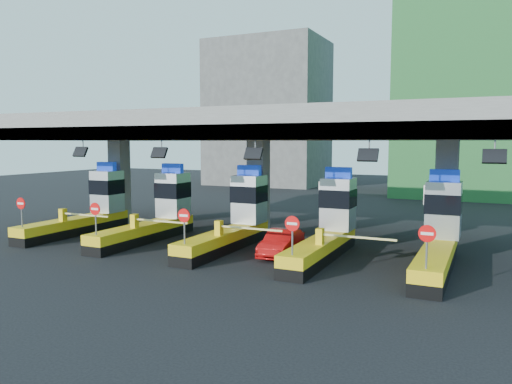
% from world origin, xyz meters
% --- Properties ---
extents(ground, '(120.00, 120.00, 0.00)m').
position_xyz_m(ground, '(0.00, 0.00, 0.00)').
color(ground, black).
rests_on(ground, ground).
extents(toll_canopy, '(28.00, 12.09, 7.00)m').
position_xyz_m(toll_canopy, '(0.00, 2.87, 6.13)').
color(toll_canopy, slate).
rests_on(toll_canopy, ground).
extents(toll_lane_far_left, '(4.43, 8.00, 4.16)m').
position_xyz_m(toll_lane_far_left, '(-10.00, 0.28, 1.40)').
color(toll_lane_far_left, black).
rests_on(toll_lane_far_left, ground).
extents(toll_lane_left, '(4.43, 8.00, 4.16)m').
position_xyz_m(toll_lane_left, '(-5.00, 0.28, 1.40)').
color(toll_lane_left, black).
rests_on(toll_lane_left, ground).
extents(toll_lane_center, '(4.43, 8.00, 4.16)m').
position_xyz_m(toll_lane_center, '(0.00, 0.28, 1.40)').
color(toll_lane_center, black).
rests_on(toll_lane_center, ground).
extents(toll_lane_right, '(4.43, 8.00, 4.16)m').
position_xyz_m(toll_lane_right, '(5.00, 0.28, 1.40)').
color(toll_lane_right, black).
rests_on(toll_lane_right, ground).
extents(toll_lane_far_right, '(4.43, 8.00, 4.16)m').
position_xyz_m(toll_lane_far_right, '(10.00, 0.28, 1.40)').
color(toll_lane_far_right, black).
rests_on(toll_lane_far_right, ground).
extents(bg_building_scaffold, '(18.00, 12.00, 28.00)m').
position_xyz_m(bg_building_scaffold, '(12.00, 32.00, 14.00)').
color(bg_building_scaffold, '#1E5926').
rests_on(bg_building_scaffold, ground).
extents(bg_building_concrete, '(14.00, 10.00, 18.00)m').
position_xyz_m(bg_building_concrete, '(-14.00, 36.00, 9.00)').
color(bg_building_concrete, '#4C4C49').
rests_on(bg_building_concrete, ground).
extents(red_car, '(1.59, 3.82, 1.23)m').
position_xyz_m(red_car, '(3.01, -0.85, 0.61)').
color(red_car, '#B90E0E').
rests_on(red_car, ground).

